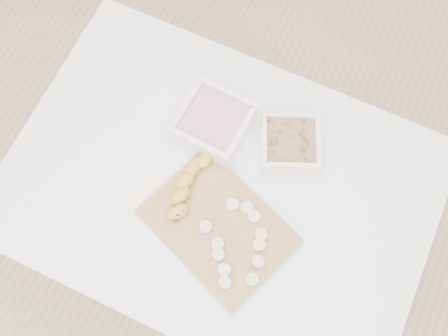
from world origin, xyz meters
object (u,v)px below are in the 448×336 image
at_px(bowl_yogurt, 214,122).
at_px(bowl_granola, 290,144).
at_px(banana, 189,185).
at_px(table, 219,197).
at_px(cutting_board, 219,226).

distance_m(bowl_yogurt, bowl_granola, 0.19).
height_order(bowl_granola, banana, bowl_granola).
xyz_separation_m(table, banana, (-0.06, -0.03, 0.13)).
distance_m(bowl_yogurt, cutting_board, 0.25).
distance_m(cutting_board, banana, 0.12).
distance_m(table, cutting_board, 0.14).
distance_m(bowl_granola, banana, 0.26).
xyz_separation_m(table, cutting_board, (0.04, -0.09, 0.10)).
xyz_separation_m(bowl_yogurt, cutting_board, (0.11, -0.22, -0.03)).
bearing_deg(bowl_granola, banana, -132.13).
distance_m(table, banana, 0.14).
relative_size(bowl_granola, banana, 0.96).
bearing_deg(table, bowl_yogurt, 119.15).
bearing_deg(bowl_yogurt, banana, -85.79).
bearing_deg(cutting_board, bowl_granola, 73.67).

